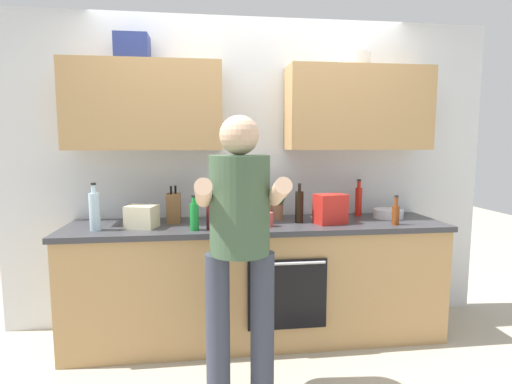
% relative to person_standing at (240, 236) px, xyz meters
% --- Properties ---
extents(ground_plane, '(12.00, 12.00, 0.00)m').
position_rel_person_standing_xyz_m(ground_plane, '(0.20, 0.74, -0.98)').
color(ground_plane, '#B2A893').
extents(back_wall_unit, '(4.00, 0.38, 2.50)m').
position_rel_person_standing_xyz_m(back_wall_unit, '(0.20, 1.02, 0.51)').
color(back_wall_unit, silver).
rests_on(back_wall_unit, ground).
extents(counter, '(2.84, 0.67, 0.90)m').
position_rel_person_standing_xyz_m(counter, '(0.20, 0.74, -0.53)').
color(counter, tan).
rests_on(counter, ground).
extents(person_standing, '(0.49, 0.45, 1.65)m').
position_rel_person_standing_xyz_m(person_standing, '(0.00, 0.00, 0.00)').
color(person_standing, '#383D4C').
rests_on(person_standing, ground).
extents(bottle_soda, '(0.06, 0.06, 0.25)m').
position_rel_person_standing_xyz_m(bottle_soda, '(-0.27, 0.55, 0.02)').
color(bottle_soda, '#198C33').
rests_on(bottle_soda, counter).
extents(bottle_wine, '(0.08, 0.08, 0.26)m').
position_rel_person_standing_xyz_m(bottle_wine, '(-0.15, 0.57, 0.03)').
color(bottle_wine, '#471419').
rests_on(bottle_wine, counter).
extents(bottle_hotsauce, '(0.06, 0.06, 0.31)m').
position_rel_person_standing_xyz_m(bottle_hotsauce, '(1.07, 0.94, 0.05)').
color(bottle_hotsauce, red).
rests_on(bottle_hotsauce, counter).
extents(bottle_soy, '(0.06, 0.06, 0.30)m').
position_rel_person_standing_xyz_m(bottle_soy, '(0.51, 0.72, 0.05)').
color(bottle_soy, black).
rests_on(bottle_soy, counter).
extents(bottle_vinegar, '(0.05, 0.05, 0.22)m').
position_rel_person_standing_xyz_m(bottle_vinegar, '(1.20, 0.55, 0.01)').
color(bottle_vinegar, brown).
rests_on(bottle_vinegar, counter).
extents(bottle_water, '(0.07, 0.07, 0.33)m').
position_rel_person_standing_xyz_m(bottle_water, '(-0.95, 0.63, 0.06)').
color(bottle_water, silver).
rests_on(bottle_water, counter).
extents(cup_ceramic, '(0.08, 0.08, 0.10)m').
position_rel_person_standing_xyz_m(cup_ceramic, '(0.26, 0.61, -0.03)').
color(cup_ceramic, '#BF4C47').
rests_on(cup_ceramic, counter).
extents(mixing_bowl, '(0.24, 0.24, 0.07)m').
position_rel_person_standing_xyz_m(mixing_bowl, '(1.28, 0.82, -0.04)').
color(mixing_bowl, silver).
rests_on(mixing_bowl, counter).
extents(knife_block, '(0.10, 0.14, 0.28)m').
position_rel_person_standing_xyz_m(knife_block, '(-0.43, 0.84, 0.03)').
color(knife_block, brown).
rests_on(knife_block, counter).
extents(potted_herb, '(0.15, 0.15, 0.26)m').
position_rel_person_standing_xyz_m(potted_herb, '(0.36, 0.88, 0.06)').
color(potted_herb, '#9E6647').
rests_on(potted_herb, counter).
extents(grocery_bag_produce, '(0.23, 0.17, 0.17)m').
position_rel_person_standing_xyz_m(grocery_bag_produce, '(0.08, 0.73, 0.01)').
color(grocery_bag_produce, silver).
rests_on(grocery_bag_produce, counter).
extents(grocery_bag_crisps, '(0.26, 0.20, 0.22)m').
position_rel_person_standing_xyz_m(grocery_bag_crisps, '(0.74, 0.66, 0.03)').
color(grocery_bag_crisps, red).
rests_on(grocery_bag_crisps, counter).
extents(grocery_bag_rice, '(0.24, 0.22, 0.16)m').
position_rel_person_standing_xyz_m(grocery_bag_rice, '(-0.64, 0.68, 0.00)').
color(grocery_bag_rice, beige).
rests_on(grocery_bag_rice, counter).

